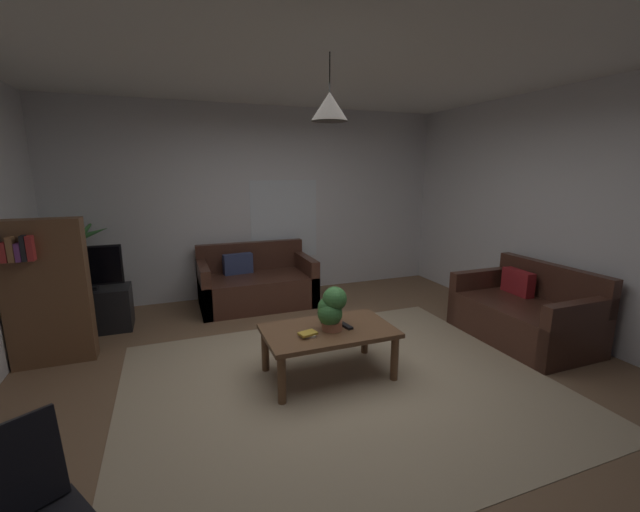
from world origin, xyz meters
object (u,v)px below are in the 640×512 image
object	(u,v)px
remote_on_table_1	(346,326)
tv	(83,268)
couch_under_window	(256,285)
book_on_table_1	(308,333)
pendant_lamp	(330,106)
potted_palm_corner	(77,272)
book_on_table_0	(309,335)
couch_right_side	(524,315)
tv_stand	(89,310)
bookshelf_corner	(47,291)
remote_on_table_0	(329,321)
coffee_table	(328,335)
potted_plant_on_table	(331,308)

from	to	relation	value
remote_on_table_1	tv	distance (m)	3.06
couch_under_window	book_on_table_1	bearing A→B (deg)	-90.78
remote_on_table_1	pendant_lamp	distance (m)	1.87
book_on_table_1	potted_palm_corner	xyz separation A→B (m)	(-2.13, 2.50, 0.13)
couch_under_window	book_on_table_0	xyz separation A→B (m)	(-0.02, -2.27, 0.19)
couch_right_side	remote_on_table_1	bearing A→B (deg)	-90.01
tv_stand	bookshelf_corner	xyz separation A→B (m)	(-0.19, -0.75, 0.47)
book_on_table_0	book_on_table_1	xyz separation A→B (m)	(-0.01, 0.00, 0.02)
bookshelf_corner	pendant_lamp	distance (m)	3.11
remote_on_table_0	tv	distance (m)	2.89
coffee_table	book_on_table_0	world-z (taller)	book_on_table_0
potted_palm_corner	coffee_table	bearing A→B (deg)	-45.50
remote_on_table_0	bookshelf_corner	size ratio (longest dim) A/B	0.11
coffee_table	book_on_table_0	xyz separation A→B (m)	(-0.22, -0.10, 0.08)
book_on_table_0	remote_on_table_0	xyz separation A→B (m)	(0.29, 0.24, 0.00)
book_on_table_0	potted_palm_corner	world-z (taller)	potted_palm_corner
tv	pendant_lamp	world-z (taller)	pendant_lamp
tv_stand	potted_palm_corner	xyz separation A→B (m)	(-0.16, 0.48, 0.36)
couch_under_window	book_on_table_0	distance (m)	2.28
remote_on_table_0	bookshelf_corner	world-z (taller)	bookshelf_corner
couch_under_window	potted_plant_on_table	world-z (taller)	potted_plant_on_table
couch_right_side	tv_stand	size ratio (longest dim) A/B	1.53
remote_on_table_0	couch_under_window	bearing A→B (deg)	-159.74
pendant_lamp	coffee_table	bearing A→B (deg)	175.02
coffee_table	potted_palm_corner	world-z (taller)	potted_palm_corner
book_on_table_0	tv	bearing A→B (deg)	134.58
couch_under_window	potted_palm_corner	world-z (taller)	potted_palm_corner
remote_on_table_0	pendant_lamp	bearing A→B (deg)	-12.23
book_on_table_0	pendant_lamp	distance (m)	1.88
remote_on_table_1	tv	xyz separation A→B (m)	(-2.36, 1.93, 0.30)
couch_under_window	pendant_lamp	xyz separation A→B (m)	(0.20, -2.17, 2.05)
couch_right_side	tv_stand	distance (m)	4.91
tv_stand	coffee_table	bearing A→B (deg)	-41.22
remote_on_table_1	tv_stand	distance (m)	3.07
coffee_table	couch_under_window	bearing A→B (deg)	95.23
book_on_table_1	tv	bearing A→B (deg)	134.49
potted_plant_on_table	tv_stand	bearing A→B (deg)	138.50
couch_right_side	potted_palm_corner	distance (m)	5.28
remote_on_table_1	potted_plant_on_table	world-z (taller)	potted_plant_on_table
remote_on_table_1	book_on_table_1	bearing A→B (deg)	-179.21
coffee_table	remote_on_table_1	size ratio (longest dim) A/B	7.19
remote_on_table_1	bookshelf_corner	world-z (taller)	bookshelf_corner
couch_right_side	remote_on_table_0	xyz separation A→B (m)	(-2.25, 0.16, 0.19)
couch_right_side	bookshelf_corner	distance (m)	4.87
couch_right_side	tv_stand	bearing A→B (deg)	-113.36
couch_right_side	bookshelf_corner	xyz separation A→B (m)	(-4.70, 1.20, 0.44)
coffee_table	book_on_table_0	bearing A→B (deg)	-155.81
couch_under_window	tv	xyz separation A→B (m)	(-2.00, -0.27, 0.48)
couch_under_window	remote_on_table_0	size ratio (longest dim) A/B	9.52
book_on_table_0	couch_right_side	bearing A→B (deg)	1.73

